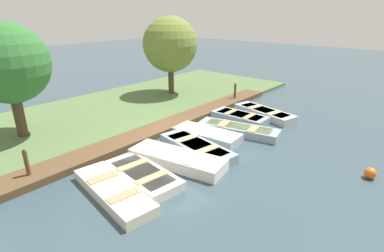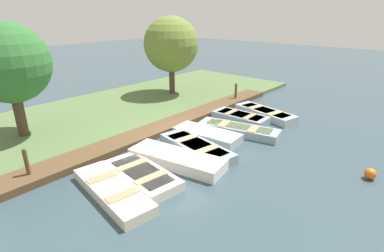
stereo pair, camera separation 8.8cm
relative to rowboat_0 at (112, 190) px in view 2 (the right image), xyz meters
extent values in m
plane|color=#384C56|center=(-1.20, 4.38, -0.17)|extent=(80.00, 80.00, 0.00)
cube|color=#567042|center=(-6.20, 4.38, -0.08)|extent=(8.00, 24.00, 0.17)
cube|color=brown|center=(-2.61, 4.38, -0.04)|extent=(1.14, 16.56, 0.25)
cube|color=beige|center=(0.00, 0.00, -0.01)|extent=(3.39, 1.46, 0.31)
cube|color=beige|center=(0.00, 0.00, 0.14)|extent=(2.78, 1.16, 0.03)
cube|color=tan|center=(0.62, -0.09, 0.16)|extent=(0.46, 0.95, 0.03)
cube|color=tan|center=(-0.62, 0.09, 0.16)|extent=(0.46, 0.95, 0.03)
cube|color=silver|center=(-0.06, 1.14, -0.02)|extent=(2.94, 1.56, 0.30)
cube|color=#994C33|center=(-0.06, 1.14, 0.12)|extent=(2.41, 1.23, 0.02)
cube|color=tan|center=(0.47, 1.08, 0.15)|extent=(0.42, 1.15, 0.03)
cube|color=tan|center=(-0.59, 1.21, 0.15)|extent=(0.42, 1.15, 0.03)
cube|color=silver|center=(0.09, 2.59, 0.03)|extent=(3.58, 1.73, 0.40)
cube|color=#994C33|center=(0.09, 2.59, 0.22)|extent=(2.92, 1.37, 0.03)
cube|color=beige|center=(0.73, 2.71, 0.24)|extent=(0.53, 1.07, 0.03)
cube|color=beige|center=(-0.55, 2.47, 0.24)|extent=(0.53, 1.07, 0.03)
cube|color=#8C9EA8|center=(0.01, 3.75, 0.02)|extent=(3.40, 1.67, 0.36)
cube|color=#6B7F51|center=(0.01, 3.75, 0.18)|extent=(2.78, 1.33, 0.03)
cube|color=tan|center=(0.62, 3.64, 0.21)|extent=(0.50, 1.06, 0.03)
cube|color=tan|center=(-0.60, 3.86, 0.21)|extent=(0.50, 1.06, 0.03)
cube|color=#B2BCC1|center=(-0.48, 5.01, 0.02)|extent=(2.90, 1.38, 0.37)
cube|color=beige|center=(-0.48, 5.01, 0.19)|extent=(2.38, 1.09, 0.03)
cube|color=beige|center=(0.05, 5.06, 0.22)|extent=(0.38, 1.05, 0.03)
cube|color=beige|center=(-1.02, 4.95, 0.22)|extent=(0.38, 1.05, 0.03)
cube|color=#8C9EA8|center=(0.16, 6.39, 0.00)|extent=(3.64, 1.71, 0.34)
cube|color=#6B7F51|center=(0.16, 6.39, 0.16)|extent=(2.98, 1.36, 0.03)
cube|color=tan|center=(0.81, 6.54, 0.19)|extent=(0.54, 0.95, 0.03)
cube|color=tan|center=(-0.49, 6.25, 0.19)|extent=(0.54, 0.95, 0.03)
cube|color=#8C9EA8|center=(-0.60, 7.75, 0.02)|extent=(2.69, 1.16, 0.37)
cube|color=#994C33|center=(-0.60, 7.75, 0.19)|extent=(2.20, 0.90, 0.03)
cube|color=tan|center=(-0.09, 7.76, 0.22)|extent=(0.29, 1.02, 0.03)
cube|color=tan|center=(-1.11, 7.74, 0.22)|extent=(0.29, 1.02, 0.03)
cube|color=#B2BCC1|center=(-0.04, 9.15, 0.01)|extent=(3.39, 1.71, 0.36)
cube|color=#4C709E|center=(-0.04, 9.15, 0.18)|extent=(2.77, 1.37, 0.03)
cube|color=tan|center=(0.56, 9.01, 0.21)|extent=(0.53, 0.98, 0.03)
cube|color=tan|center=(-0.64, 9.29, 0.21)|extent=(0.53, 0.98, 0.03)
cylinder|color=brown|center=(-2.61, -1.23, 0.36)|extent=(0.13, 0.13, 1.05)
sphere|color=brown|center=(-2.61, -1.23, 0.91)|extent=(0.12, 0.12, 0.12)
cylinder|color=brown|center=(-2.61, 10.38, 0.36)|extent=(0.13, 0.13, 1.05)
sphere|color=brown|center=(-2.61, 10.38, 0.91)|extent=(0.12, 0.12, 0.12)
sphere|color=orange|center=(5.39, 5.92, 0.01)|extent=(0.36, 0.36, 0.36)
cylinder|color=#4C3828|center=(-6.28, 0.04, 0.98)|extent=(0.41, 0.41, 2.29)
sphere|color=#337033|center=(-6.28, 0.04, 2.98)|extent=(3.10, 3.10, 3.10)
cylinder|color=#4C3828|center=(-6.42, 8.98, 0.96)|extent=(0.35, 0.35, 2.25)
sphere|color=olive|center=(-6.42, 8.98, 2.98)|extent=(3.26, 3.26, 3.26)
camera|label=1|loc=(6.51, -4.11, 4.82)|focal=28.00mm
camera|label=2|loc=(6.57, -4.05, 4.82)|focal=28.00mm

